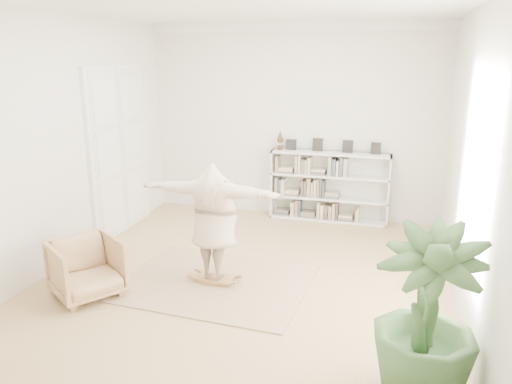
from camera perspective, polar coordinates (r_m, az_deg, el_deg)
floor at (r=7.16m, az=-0.97°, el=-9.56°), size 6.00×6.00×0.00m
room_shell at (r=9.36m, az=4.39°, el=18.34°), size 6.00×6.00×6.00m
doors at (r=8.95m, az=-15.37°, el=4.41°), size 0.09×1.78×2.92m
bookshelf at (r=9.41m, az=8.33°, el=0.54°), size 2.20×0.35×1.64m
armchair at (r=6.83m, az=-18.79°, el=-8.25°), size 1.14×1.14×0.75m
rug at (r=6.98m, az=-4.67°, el=-10.21°), size 2.61×2.13×0.02m
rocker_board at (r=6.96m, az=-4.68°, el=-9.79°), size 0.50×0.32×0.10m
person at (r=6.64m, az=-4.84°, el=-3.09°), size 1.99×0.64×1.60m
houseplant at (r=4.71m, az=18.82°, el=-13.35°), size 1.09×1.09×1.64m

